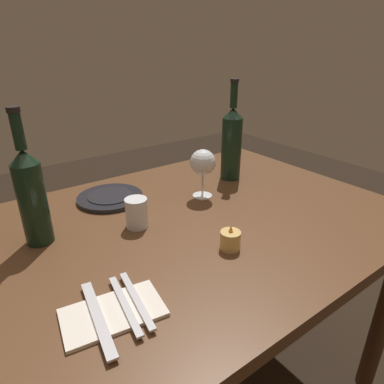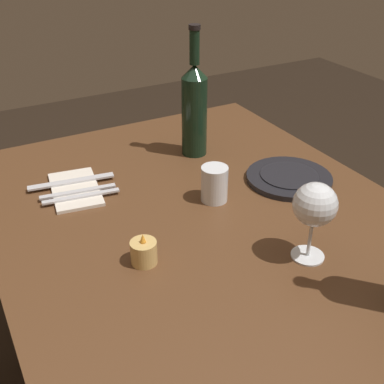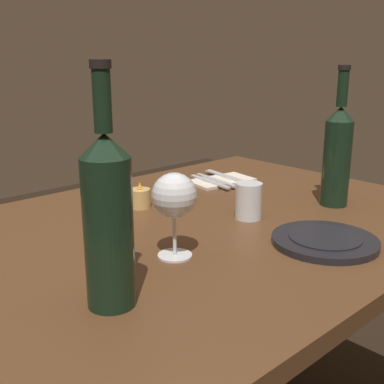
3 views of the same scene
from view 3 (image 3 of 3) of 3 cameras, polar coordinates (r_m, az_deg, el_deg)
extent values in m
cube|color=#56351E|center=(1.10, 0.02, -4.77)|extent=(1.30, 0.90, 0.04)
cylinder|color=#412816|center=(1.88, 5.16, -8.08)|extent=(0.06, 0.06, 0.70)
cylinder|color=white|center=(0.93, -2.03, -7.46)|extent=(0.07, 0.07, 0.00)
cylinder|color=white|center=(0.92, -2.06, -4.97)|extent=(0.01, 0.01, 0.08)
sphere|color=white|center=(0.89, -2.11, -0.38)|extent=(0.08, 0.08, 0.08)
cylinder|color=#42070F|center=(0.89, -2.11, -0.49)|extent=(0.07, 0.07, 0.03)
cylinder|color=black|center=(0.73, -9.77, -4.87)|extent=(0.07, 0.07, 0.23)
cone|color=black|center=(0.70, -10.28, 5.46)|extent=(0.07, 0.07, 0.03)
cylinder|color=black|center=(0.69, -10.53, 10.47)|extent=(0.03, 0.03, 0.09)
cylinder|color=black|center=(0.68, -10.75, 14.60)|extent=(0.03, 0.03, 0.01)
cylinder|color=black|center=(1.27, 16.64, 3.20)|extent=(0.07, 0.07, 0.21)
cone|color=black|center=(1.25, 17.09, 8.79)|extent=(0.07, 0.07, 0.03)
cylinder|color=black|center=(1.24, 17.32, 11.55)|extent=(0.03, 0.03, 0.09)
cylinder|color=black|center=(1.24, 17.51, 13.81)|extent=(0.03, 0.03, 0.01)
cylinder|color=white|center=(1.14, 6.66, -1.03)|extent=(0.06, 0.06, 0.09)
cylinder|color=silver|center=(1.14, 6.63, -2.00)|extent=(0.05, 0.05, 0.04)
cylinder|color=#DBB266|center=(1.22, -6.13, -0.75)|extent=(0.05, 0.05, 0.05)
cylinder|color=white|center=(1.22, -6.12, -1.02)|extent=(0.04, 0.04, 0.03)
cone|color=#F99E2D|center=(1.21, -6.17, 0.79)|extent=(0.01, 0.01, 0.02)
cylinder|color=black|center=(1.02, 15.35, -5.57)|extent=(0.21, 0.21, 0.01)
cylinder|color=black|center=(1.02, 15.39, -5.13)|extent=(0.15, 0.15, 0.00)
cube|color=silver|center=(1.47, 3.46, 1.34)|extent=(0.20, 0.14, 0.01)
cube|color=silver|center=(1.45, 2.78, 1.42)|extent=(0.04, 0.18, 0.00)
cube|color=silver|center=(1.43, 2.08, 1.25)|extent=(0.04, 0.18, 0.00)
cube|color=silver|center=(1.49, 4.27, 1.78)|extent=(0.05, 0.21, 0.00)
camera|label=1|loc=(1.89, -3.81, 18.96)|focal=31.22mm
camera|label=2|loc=(1.24, -46.77, 22.17)|focal=45.96mm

